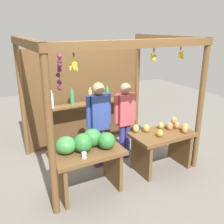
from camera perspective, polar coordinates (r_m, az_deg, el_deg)
ground_plane at (r=5.21m, az=-1.07°, el=-10.51°), size 12.00×12.00×0.00m
market_stall at (r=5.07m, az=-3.50°, el=5.57°), size 2.80×2.11×2.36m
fruit_counter_left at (r=4.03m, az=-5.63°, el=-8.84°), size 1.12×0.66×1.01m
fruit_counter_right at (r=4.79m, az=11.17°, el=-6.33°), size 1.12×0.64×0.87m
bottle_shelf_unit at (r=5.50m, az=-4.84°, el=0.06°), size 1.79×0.22×1.35m
vendor_man at (r=4.59m, az=-2.93°, el=-1.31°), size 0.48×0.22×1.62m
vendor_woman at (r=4.92m, az=2.93°, el=-0.62°), size 0.48×0.21×1.54m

